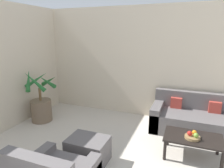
{
  "coord_description": "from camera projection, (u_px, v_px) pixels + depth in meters",
  "views": [
    {
      "loc": [
        0.12,
        1.34,
        2.05
      ],
      "look_at": [
        -1.38,
        5.21,
        1.0
      ],
      "focal_mm": 32.0,
      "sensor_mm": 36.0,
      "label": 1
    }
  ],
  "objects": [
    {
      "name": "ottoman",
      "position": [
        88.0,
        150.0,
        3.26
      ],
      "size": [
        0.64,
        0.48,
        0.41
      ],
      "color": "#605B5B",
      "rests_on": "ground_plane"
    },
    {
      "name": "orange_fruit",
      "position": [
        194.0,
        132.0,
        3.3
      ],
      "size": [
        0.08,
        0.08,
        0.08
      ],
      "color": "orange",
      "rests_on": "fruit_bowl"
    },
    {
      "name": "potted_palm",
      "position": [
        41.0,
        105.0,
        4.75
      ],
      "size": [
        0.79,
        0.77,
        1.26
      ],
      "color": "brown",
      "rests_on": "ground_plane"
    },
    {
      "name": "coffee_table",
      "position": [
        193.0,
        139.0,
        3.34
      ],
      "size": [
        0.94,
        0.57,
        0.38
      ],
      "color": "black",
      "rests_on": "ground_plane"
    },
    {
      "name": "fruit_bowl",
      "position": [
        192.0,
        137.0,
        3.27
      ],
      "size": [
        0.24,
        0.24,
        0.04
      ],
      "color": "#997A4C",
      "rests_on": "coffee_table"
    },
    {
      "name": "sofa_loveseat",
      "position": [
        194.0,
        119.0,
        4.26
      ],
      "size": [
        1.74,
        0.86,
        0.79
      ],
      "color": "#605B5B",
      "rests_on": "ground_plane"
    },
    {
      "name": "apple_green",
      "position": [
        196.0,
        135.0,
        3.21
      ],
      "size": [
        0.08,
        0.08,
        0.08
      ],
      "color": "olive",
      "rests_on": "fruit_bowl"
    },
    {
      "name": "wall_back",
      "position": [
        183.0,
        65.0,
        4.56
      ],
      "size": [
        8.52,
        0.06,
        2.7
      ],
      "color": "beige",
      "rests_on": "ground_plane"
    },
    {
      "name": "apple_red",
      "position": [
        190.0,
        133.0,
        3.27
      ],
      "size": [
        0.08,
        0.08,
        0.08
      ],
      "color": "red",
      "rests_on": "fruit_bowl"
    }
  ]
}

